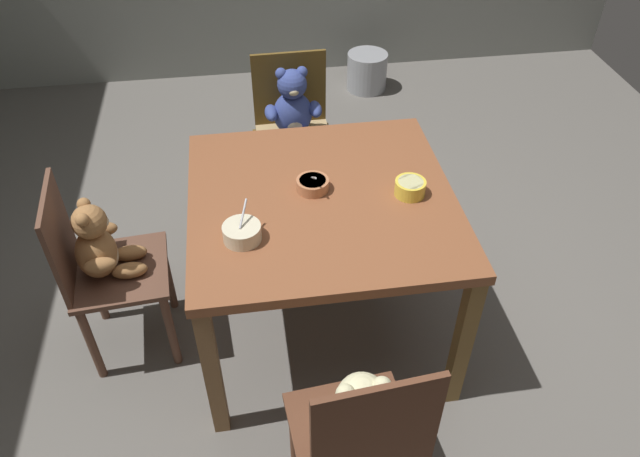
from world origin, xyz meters
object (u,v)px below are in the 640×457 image
porridge_bowl_cream_near_left (242,232)px  porridge_bowl_yellow_near_right (410,187)px  dining_table (322,214)px  teddy_chair_near_left (102,257)px  metal_pail (367,71)px  porridge_bowl_terracotta_center (313,184)px  teddy_chair_near_front (359,430)px  teddy_chair_far_center (294,124)px

porridge_bowl_cream_near_left → porridge_bowl_yellow_near_right: (0.64, 0.16, -0.00)m
porridge_bowl_yellow_near_right → dining_table: bearing=174.3°
porridge_bowl_cream_near_left → porridge_bowl_yellow_near_right: porridge_bowl_cream_near_left is taller
teddy_chair_near_left → metal_pail: size_ratio=2.93×
porridge_bowl_cream_near_left → metal_pail: (0.96, 2.35, -0.63)m
dining_table → porridge_bowl_cream_near_left: (-0.31, -0.20, 0.12)m
dining_table → porridge_bowl_yellow_near_right: size_ratio=8.57×
porridge_bowl_terracotta_center → teddy_chair_near_front: bearing=-89.3°
metal_pail → porridge_bowl_cream_near_left: bearing=-112.3°
teddy_chair_near_left → porridge_bowl_cream_near_left: 0.65m
teddy_chair_near_front → teddy_chair_near_left: (-0.85, 0.89, -0.02)m
porridge_bowl_terracotta_center → metal_pail: (0.68, 2.10, -0.62)m
teddy_chair_far_center → metal_pail: bearing=151.5°
porridge_bowl_cream_near_left → porridge_bowl_yellow_near_right: bearing=14.3°
porridge_bowl_terracotta_center → porridge_bowl_yellow_near_right: bearing=-12.9°
dining_table → teddy_chair_far_center: 0.86m
porridge_bowl_yellow_near_right → porridge_bowl_terracotta_center: size_ratio=0.88×
teddy_chair_far_center → metal_pail: 1.51m
porridge_bowl_cream_near_left → metal_pail: size_ratio=0.49×
teddy_chair_far_center → porridge_bowl_terracotta_center: teddy_chair_far_center is taller
dining_table → porridge_bowl_yellow_near_right: porridge_bowl_yellow_near_right is taller
dining_table → porridge_bowl_cream_near_left: bearing=-147.5°
teddy_chair_near_left → metal_pail: (1.52, 2.13, -0.38)m
teddy_chair_near_front → porridge_bowl_terracotta_center: bearing=-4.5°
teddy_chair_far_center → metal_pail: (0.67, 1.29, -0.40)m
dining_table → teddy_chair_far_center: teddy_chair_far_center is taller
teddy_chair_near_left → teddy_chair_near_front: bearing=-51.1°
porridge_bowl_yellow_near_right → teddy_chair_near_front: bearing=-112.8°
teddy_chair_near_left → porridge_bowl_terracotta_center: (0.84, 0.03, 0.24)m
dining_table → metal_pail: dining_table is taller
metal_pail → porridge_bowl_terracotta_center: bearing=-107.9°
teddy_chair_near_left → teddy_chair_far_center: teddy_chair_far_center is taller
teddy_chair_far_center → porridge_bowl_cream_near_left: size_ratio=6.08×
porridge_bowl_yellow_near_right → porridge_bowl_terracotta_center: 0.37m
teddy_chair_near_left → porridge_bowl_yellow_near_right: 1.23m
teddy_chair_near_left → porridge_bowl_yellow_near_right: (1.20, -0.06, 0.25)m
teddy_chair_near_left → dining_table: bearing=-6.2°
teddy_chair_near_front → teddy_chair_near_left: 1.23m
porridge_bowl_terracotta_center → teddy_chair_far_center: bearing=89.1°
teddy_chair_far_center → porridge_bowl_cream_near_left: bearing=-16.8°
teddy_chair_near_left → metal_pail: 2.64m
dining_table → metal_pail: (0.65, 2.15, -0.51)m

